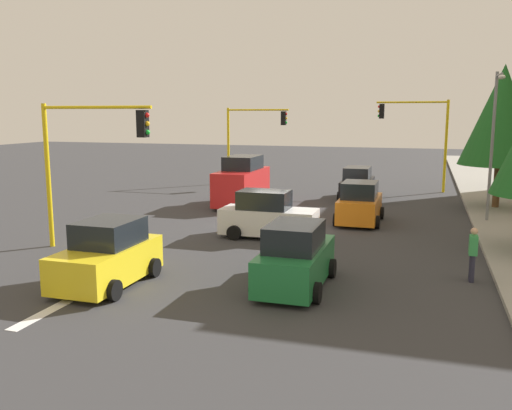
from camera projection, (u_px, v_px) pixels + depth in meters
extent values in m
plane|color=#353538|center=(277.00, 228.00, 24.74)|extent=(120.00, 120.00, 0.00)
cube|color=silver|center=(41.00, 315.00, 14.04)|extent=(2.20, 0.36, 0.01)
cone|color=silver|center=(72.00, 299.00, 15.26)|extent=(0.01, 1.10, 1.10)
cylinder|color=yellow|center=(48.00, 176.00, 20.83)|extent=(0.18, 0.18, 5.50)
cylinder|color=yellow|center=(96.00, 107.00, 19.73)|extent=(0.12, 4.50, 0.12)
cube|color=black|center=(143.00, 124.00, 19.28)|extent=(0.36, 0.32, 0.96)
sphere|color=red|center=(147.00, 115.00, 19.17)|extent=(0.18, 0.18, 0.18)
sphere|color=yellow|center=(147.00, 124.00, 19.22)|extent=(0.18, 0.18, 0.18)
sphere|color=green|center=(147.00, 132.00, 19.27)|extent=(0.18, 0.18, 0.18)
cylinder|color=yellow|center=(228.00, 146.00, 39.65)|extent=(0.18, 0.18, 5.51)
cylinder|color=yellow|center=(258.00, 110.00, 38.55)|extent=(0.12, 4.50, 0.12)
cube|color=black|center=(284.00, 118.00, 38.10)|extent=(0.36, 0.32, 0.96)
sphere|color=red|center=(286.00, 114.00, 37.99)|extent=(0.18, 0.18, 0.18)
sphere|color=yellow|center=(286.00, 118.00, 38.04)|extent=(0.18, 0.18, 0.18)
sphere|color=green|center=(286.00, 123.00, 38.09)|extent=(0.18, 0.18, 0.18)
cylinder|color=yellow|center=(446.00, 147.00, 35.21)|extent=(0.18, 0.18, 5.99)
cylinder|color=yellow|center=(412.00, 102.00, 35.39)|extent=(0.12, 4.50, 0.12)
cube|color=black|center=(382.00, 111.00, 36.04)|extent=(0.36, 0.32, 0.96)
sphere|color=red|center=(379.00, 107.00, 36.05)|extent=(0.18, 0.18, 0.18)
sphere|color=yellow|center=(379.00, 111.00, 36.10)|extent=(0.18, 0.18, 0.18)
sphere|color=green|center=(379.00, 116.00, 36.15)|extent=(0.18, 0.18, 0.18)
cylinder|color=slate|center=(492.00, 149.00, 25.21)|extent=(0.14, 0.14, 7.00)
cylinder|color=slate|center=(500.00, 75.00, 23.81)|extent=(1.80, 0.10, 0.10)
ellipsoid|color=silver|center=(502.00, 77.00, 22.99)|extent=(0.56, 0.28, 0.20)
cylinder|color=brown|center=(497.00, 186.00, 29.11)|extent=(0.36, 0.36, 2.62)
cone|color=#1E6023|center=(502.00, 115.00, 28.48)|extent=(4.19, 4.19, 5.24)
cube|color=red|center=(242.00, 186.00, 30.47)|extent=(4.80, 1.90, 1.85)
cube|color=black|center=(243.00, 163.00, 30.48)|extent=(2.50, 1.67, 0.76)
cylinder|color=black|center=(251.00, 205.00, 28.91)|extent=(0.60, 0.20, 0.60)
cylinder|color=black|center=(215.00, 203.00, 29.50)|extent=(0.60, 0.20, 0.60)
cylinder|color=black|center=(266.00, 197.00, 31.71)|extent=(0.60, 0.20, 0.60)
cylinder|color=black|center=(234.00, 196.00, 32.30)|extent=(0.60, 0.20, 0.60)
cube|color=white|center=(269.00, 221.00, 22.69)|extent=(1.62, 3.99, 1.05)
cube|color=black|center=(264.00, 200.00, 22.60)|extent=(1.43, 2.07, 0.76)
cylinder|color=black|center=(302.00, 228.00, 23.21)|extent=(0.20, 0.60, 0.60)
cylinder|color=black|center=(293.00, 237.00, 21.57)|extent=(0.20, 0.60, 0.60)
cylinder|color=black|center=(247.00, 225.00, 23.94)|extent=(0.20, 0.60, 0.60)
cylinder|color=black|center=(234.00, 233.00, 22.30)|extent=(0.20, 0.60, 0.60)
cube|color=#1E7238|center=(296.00, 264.00, 16.22)|extent=(4.03, 1.66, 1.05)
cube|color=black|center=(294.00, 236.00, 15.88)|extent=(2.10, 1.46, 0.76)
cylinder|color=black|center=(278.00, 264.00, 17.73)|extent=(0.60, 0.20, 0.60)
cylinder|color=black|center=(332.00, 268.00, 17.20)|extent=(0.60, 0.20, 0.60)
cylinder|color=black|center=(255.00, 287.00, 15.37)|extent=(0.60, 0.20, 0.60)
cylinder|color=black|center=(317.00, 293.00, 14.85)|extent=(0.60, 0.20, 0.60)
cube|color=orange|center=(360.00, 208.00, 25.78)|extent=(3.86, 1.76, 1.05)
cube|color=black|center=(360.00, 190.00, 25.45)|extent=(2.01, 1.55, 0.76)
cylinder|color=black|center=(343.00, 211.00, 27.25)|extent=(0.60, 0.20, 0.60)
cylinder|color=black|center=(382.00, 213.00, 26.70)|extent=(0.60, 0.20, 0.60)
cylinder|color=black|center=(336.00, 220.00, 25.00)|extent=(0.60, 0.20, 0.60)
cylinder|color=black|center=(377.00, 222.00, 24.45)|extent=(0.60, 0.20, 0.60)
cube|color=yellow|center=(107.00, 263.00, 16.39)|extent=(3.80, 1.79, 1.05)
cube|color=black|center=(109.00, 232.00, 16.42)|extent=(1.98, 1.57, 0.76)
cylinder|color=black|center=(114.00, 290.00, 15.07)|extent=(0.60, 0.20, 0.60)
cylinder|color=black|center=(56.00, 284.00, 15.63)|extent=(0.60, 0.20, 0.60)
cylinder|color=black|center=(154.00, 268.00, 17.29)|extent=(0.60, 0.20, 0.60)
cylinder|color=black|center=(102.00, 263.00, 17.85)|extent=(0.60, 0.20, 0.60)
cube|color=black|center=(357.00, 188.00, 32.72)|extent=(4.20, 1.66, 1.05)
cube|color=black|center=(357.00, 173.00, 32.37)|extent=(2.18, 1.46, 0.76)
cylinder|color=black|center=(346.00, 191.00, 34.27)|extent=(0.60, 0.20, 0.60)
cylinder|color=black|center=(374.00, 192.00, 33.75)|extent=(0.60, 0.20, 0.60)
cylinder|color=black|center=(339.00, 197.00, 31.82)|extent=(0.60, 0.20, 0.60)
cylinder|color=black|center=(370.00, 198.00, 31.30)|extent=(0.60, 0.20, 0.60)
cylinder|color=#262638|center=(472.00, 269.00, 16.70)|extent=(0.16, 0.16, 0.85)
cylinder|color=#262638|center=(472.00, 267.00, 16.89)|extent=(0.16, 0.16, 0.85)
cube|color=green|center=(473.00, 245.00, 16.67)|extent=(0.40, 0.24, 0.60)
sphere|color=tan|center=(474.00, 231.00, 16.60)|extent=(0.22, 0.22, 0.22)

